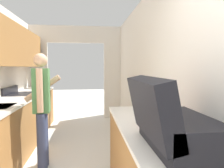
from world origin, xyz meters
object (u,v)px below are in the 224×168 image
Objects in this scene: person at (42,108)px; suitcase at (170,123)px; range_oven at (27,116)px; book_stack at (155,121)px.

person is 1.97m from suitcase.
person is at bearing 125.74° from suitcase.
suitcase is at bearing -58.79° from range_oven.
suitcase is at bearing -149.21° from person.
suitcase is 0.52m from book_stack.
range_oven is 2.99m from book_stack.
person is (0.58, -1.26, 0.40)m from range_oven.
person reaches higher than suitcase.
person is at bearing -65.19° from range_oven.
person reaches higher than range_oven.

